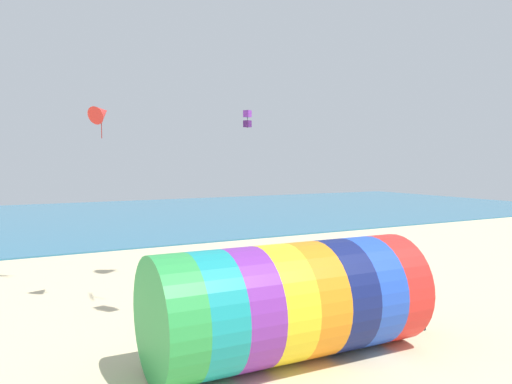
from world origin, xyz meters
TOP-DOWN VIEW (x-y plane):
  - ground_plane at (0.00, 0.00)m, footprint 120.00×120.00m
  - sea at (0.00, 40.55)m, footprint 120.00×40.00m
  - giant_inflatable_tube at (0.97, 0.07)m, footprint 8.49×3.64m
  - kite_handler at (6.42, -0.05)m, footprint 0.34×0.42m
  - kite_purple_box at (5.48, 11.26)m, footprint 0.45×0.45m
  - kite_red_delta at (-2.61, 8.57)m, footprint 1.22×1.19m

SIDE VIEW (x-z plane):
  - ground_plane at x=0.00m, z-range 0.00..0.00m
  - sea at x=0.00m, z-range 0.00..0.10m
  - kite_handler at x=6.42m, z-range 0.01..1.61m
  - giant_inflatable_tube at x=0.97m, z-range 0.00..3.44m
  - kite_red_delta at x=-2.61m, z-range 7.06..8.57m
  - kite_purple_box at x=5.48m, z-range 7.64..8.58m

